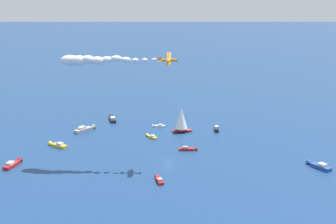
{
  "coord_description": "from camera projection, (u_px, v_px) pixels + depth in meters",
  "views": [
    {
      "loc": [
        104.9,
        -123.89,
        59.46
      ],
      "look_at": [
        0.0,
        0.0,
        18.36
      ],
      "focal_mm": 50.39,
      "sensor_mm": 36.0,
      "label": 1
    }
  ],
  "objects": [
    {
      "name": "motorboat_outer_ring_c",
      "position": [
        318.0,
        166.0,
        165.02
      ],
      "size": [
        9.81,
        5.07,
        2.76
      ],
      "color": "#23478C",
      "rests_on": "ground_plane"
    },
    {
      "name": "sailboat_near_centre",
      "position": [
        181.0,
        120.0,
        205.94
      ],
      "size": [
        8.02,
        9.23,
        12.39
      ],
      "color": "#B21E1E",
      "rests_on": "ground_plane"
    },
    {
      "name": "biplane_lead",
      "position": [
        169.0,
        60.0,
        162.82
      ],
      "size": [
        6.87,
        6.65,
        3.86
      ],
      "color": "orange"
    },
    {
      "name": "smoke_trail_lead",
      "position": [
        89.0,
        60.0,
        164.15
      ],
      "size": [
        29.42,
        22.47,
        4.63
      ],
      "color": "silver"
    },
    {
      "name": "motorboat_far_stbd",
      "position": [
        112.0,
        119.0,
        226.01
      ],
      "size": [
        9.32,
        7.78,
        2.82
      ],
      "color": "black",
      "rests_on": "ground_plane"
    },
    {
      "name": "wingwalker_lead",
      "position": [
        169.0,
        54.0,
        161.73
      ],
      "size": [
        0.97,
        1.22,
        1.52
      ],
      "color": "#1E4CB2"
    },
    {
      "name": "ground_plane",
      "position": [
        168.0,
        161.0,
        171.96
      ],
      "size": [
        2000.0,
        2000.0,
        0.0
      ],
      "primitive_type": "plane",
      "color": "navy"
    },
    {
      "name": "motorboat_outer_ring_a",
      "position": [
        217.0,
        129.0,
        209.44
      ],
      "size": [
        5.8,
        7.26,
        2.17
      ],
      "color": "black",
      "rests_on": "ground_plane"
    },
    {
      "name": "motorboat_outer_ring_b",
      "position": [
        13.0,
        164.0,
        166.79
      ],
      "size": [
        6.11,
        9.26,
        2.65
      ],
      "color": "#B21E1E",
      "rests_on": "ground_plane"
    },
    {
      "name": "motorboat_inshore",
      "position": [
        158.0,
        126.0,
        215.44
      ],
      "size": [
        5.38,
        4.58,
        1.64
      ],
      "color": "white",
      "rests_on": "ground_plane"
    },
    {
      "name": "motorboat_ahead",
      "position": [
        86.0,
        129.0,
        208.93
      ],
      "size": [
        3.29,
        10.96,
        3.15
      ],
      "color": "#9E9993",
      "rests_on": "ground_plane"
    },
    {
      "name": "motorboat_mid_cluster",
      "position": [
        57.0,
        145.0,
        187.5
      ],
      "size": [
        8.93,
        3.31,
        2.53
      ],
      "color": "gold",
      "rests_on": "ground_plane"
    },
    {
      "name": "motorboat_trailing",
      "position": [
        151.0,
        137.0,
        199.07
      ],
      "size": [
        6.78,
        3.07,
        1.91
      ],
      "color": "gold",
      "rests_on": "ground_plane"
    },
    {
      "name": "motorboat_offshore",
      "position": [
        189.0,
        149.0,
        183.12
      ],
      "size": [
        6.61,
        5.8,
        2.04
      ],
      "color": "#B21E1E",
      "rests_on": "ground_plane"
    },
    {
      "name": "motorboat_far_port",
      "position": [
        159.0,
        180.0,
        153.05
      ],
      "size": [
        6.39,
        5.21,
        1.92
      ],
      "color": "#B21E1E",
      "rests_on": "ground_plane"
    }
  ]
}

